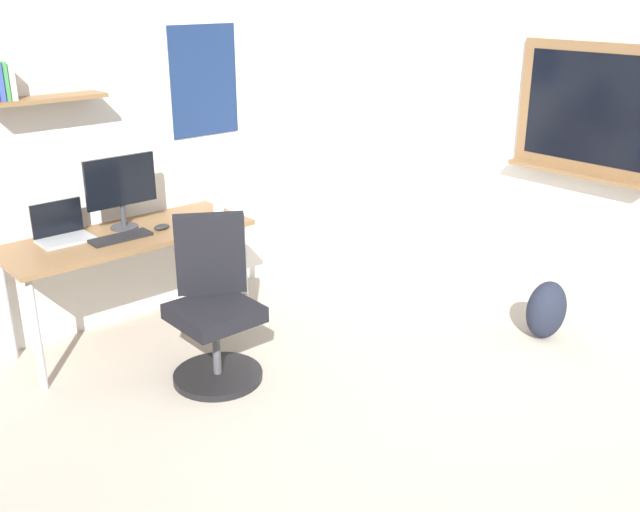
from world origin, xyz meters
TOP-DOWN VIEW (x-y plane):
  - ground_plane at (0.00, 0.00)m, footprint 5.20×5.20m
  - wall_back at (-0.00, 2.45)m, footprint 5.00×0.30m
  - desk at (-0.53, 2.07)m, footprint 1.53×0.60m
  - office_chair at (-0.39, 1.33)m, footprint 0.55×0.56m
  - laptop at (-0.88, 2.22)m, footprint 0.31×0.21m
  - monitor_primary at (-0.50, 2.17)m, footprint 0.46×0.17m
  - keyboard at (-0.61, 2.00)m, footprint 0.37×0.13m
  - computer_mouse at (-0.33, 2.00)m, footprint 0.10×0.06m
  - coffee_mug at (0.13, 2.05)m, footprint 0.08×0.08m
  - backpack at (1.49, 0.33)m, footprint 0.32×0.22m

SIDE VIEW (x-z plane):
  - ground_plane at x=0.00m, z-range 0.00..0.00m
  - backpack at x=1.49m, z-range 0.00..0.39m
  - office_chair at x=-0.39m, z-range -0.07..0.88m
  - desk at x=-0.53m, z-range 0.29..1.01m
  - keyboard at x=-0.61m, z-range 0.72..0.74m
  - computer_mouse at x=-0.33m, z-range 0.72..0.75m
  - coffee_mug at x=0.13m, z-range 0.72..0.81m
  - laptop at x=-0.88m, z-range 0.66..0.89m
  - monitor_primary at x=-0.50m, z-range 0.76..1.22m
  - wall_back at x=0.00m, z-range 0.00..2.60m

